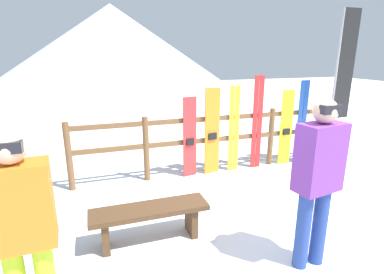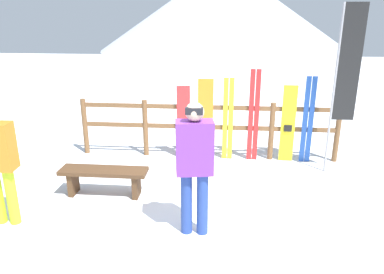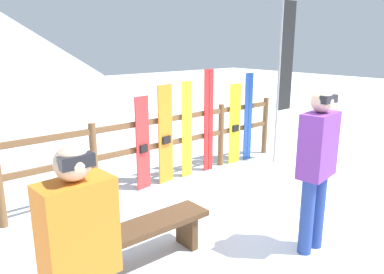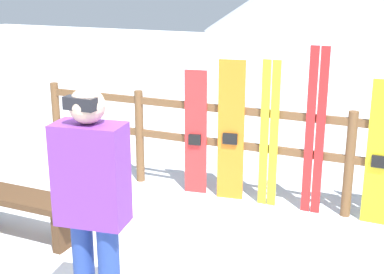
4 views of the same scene
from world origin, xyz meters
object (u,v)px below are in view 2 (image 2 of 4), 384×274
at_px(ski_pair_blue, 308,120).
at_px(rental_flag, 344,74).
at_px(snowboard_red, 183,123).
at_px(snowboard_orange, 205,120).
at_px(bench, 104,176).
at_px(ski_pair_yellow, 228,119).
at_px(person_purple, 195,161).
at_px(ski_pair_red, 254,116).
at_px(snowboard_yellow, 288,124).

height_order(ski_pair_blue, rental_flag, rental_flag).
relative_size(snowboard_red, snowboard_orange, 0.91).
height_order(bench, snowboard_orange, snowboard_orange).
bearing_deg(rental_flag, bench, -161.45).
bearing_deg(ski_pair_yellow, snowboard_orange, -179.55).
height_order(bench, person_purple, person_purple).
height_order(snowboard_red, snowboard_orange, snowboard_orange).
bearing_deg(rental_flag, ski_pair_red, 162.52).
bearing_deg(rental_flag, snowboard_red, 170.87).
bearing_deg(ski_pair_red, snowboard_red, -179.85).
xyz_separation_m(snowboard_orange, ski_pair_yellow, (0.43, 0.00, 0.02)).
height_order(ski_pair_yellow, ski_pair_red, ski_pair_red).
bearing_deg(ski_pair_yellow, snowboard_red, -179.76).
xyz_separation_m(ski_pair_yellow, snowboard_yellow, (1.12, -0.00, -0.06)).
height_order(bench, ski_pair_red, ski_pair_red).
height_order(bench, ski_pair_blue, ski_pair_blue).
height_order(snowboard_orange, rental_flag, rental_flag).
bearing_deg(snowboard_yellow, rental_flag, -29.98).
distance_m(person_purple, snowboard_red, 2.66).
relative_size(person_purple, ski_pair_yellow, 1.09).
bearing_deg(person_purple, rental_flag, 43.55).
height_order(person_purple, ski_pair_yellow, person_purple).
bearing_deg(rental_flag, ski_pair_blue, 132.40).
bearing_deg(ski_pair_yellow, ski_pair_blue, 0.00).
bearing_deg(ski_pair_blue, snowboard_red, -179.91).
height_order(snowboard_orange, ski_pair_yellow, ski_pair_yellow).
distance_m(snowboard_red, ski_pair_yellow, 0.85).
bearing_deg(snowboard_orange, snowboard_yellow, -0.00).
bearing_deg(snowboard_red, rental_flag, -9.13).
height_order(person_purple, snowboard_red, person_purple).
height_order(person_purple, ski_pair_blue, person_purple).
distance_m(snowboard_red, snowboard_yellow, 1.96).
relative_size(ski_pair_blue, rental_flag, 0.57).
xyz_separation_m(ski_pair_red, snowboard_yellow, (0.64, -0.00, -0.15)).
xyz_separation_m(bench, ski_pair_yellow, (1.89, 1.70, 0.47)).
relative_size(ski_pair_red, snowboard_yellow, 1.19).
bearing_deg(person_purple, ski_pair_blue, 54.22).
xyz_separation_m(snowboard_yellow, rental_flag, (0.76, -0.44, 1.02)).
bearing_deg(snowboard_red, ski_pair_blue, 0.09).
bearing_deg(ski_pair_red, bench, -144.23).
bearing_deg(snowboard_orange, ski_pair_red, 0.21).
distance_m(snowboard_orange, ski_pair_blue, 1.90).
relative_size(snowboard_orange, ski_pair_blue, 0.95).
relative_size(bench, snowboard_yellow, 0.92).
relative_size(person_purple, rental_flag, 0.60).
height_order(person_purple, snowboard_yellow, person_purple).
bearing_deg(snowboard_yellow, snowboard_orange, 180.00).
distance_m(ski_pair_yellow, snowboard_yellow, 1.12).
relative_size(ski_pair_red, rental_flag, 0.61).
relative_size(snowboard_orange, rental_flag, 0.54).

